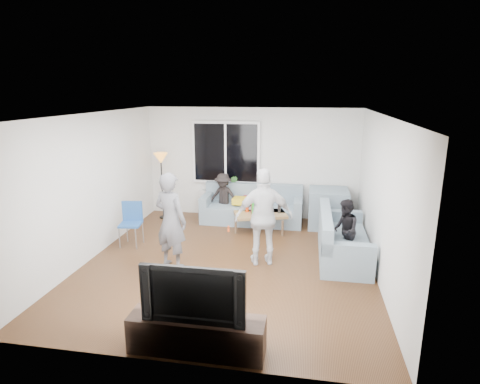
% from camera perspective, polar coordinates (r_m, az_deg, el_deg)
% --- Properties ---
extents(floor, '(5.00, 5.50, 0.04)m').
position_cam_1_polar(floor, '(7.21, -1.62, -10.20)').
color(floor, '#56351C').
rests_on(floor, ground).
extents(ceiling, '(5.00, 5.50, 0.04)m').
position_cam_1_polar(ceiling, '(6.56, -1.79, 11.24)').
color(ceiling, white).
rests_on(ceiling, ground).
extents(wall_back, '(5.00, 0.04, 2.60)m').
position_cam_1_polar(wall_back, '(9.43, 1.65, 4.16)').
color(wall_back, silver).
rests_on(wall_back, ground).
extents(wall_front, '(5.00, 0.04, 2.60)m').
position_cam_1_polar(wall_front, '(4.23, -9.28, -9.28)').
color(wall_front, silver).
rests_on(wall_front, ground).
extents(wall_left, '(0.04, 5.50, 2.60)m').
position_cam_1_polar(wall_left, '(7.66, -20.50, 0.81)').
color(wall_left, silver).
rests_on(wall_left, ground).
extents(wall_right, '(0.04, 5.50, 2.60)m').
position_cam_1_polar(wall_right, '(6.75, 19.78, -0.90)').
color(wall_right, silver).
rests_on(wall_right, ground).
extents(window_frame, '(1.62, 0.06, 1.47)m').
position_cam_1_polar(window_frame, '(9.42, -2.04, 5.69)').
color(window_frame, white).
rests_on(window_frame, wall_back).
extents(window_glass, '(1.50, 0.02, 1.35)m').
position_cam_1_polar(window_glass, '(9.38, -2.09, 5.65)').
color(window_glass, black).
rests_on(window_glass, window_frame).
extents(window_mullion, '(0.05, 0.03, 1.35)m').
position_cam_1_polar(window_mullion, '(9.37, -2.10, 5.64)').
color(window_mullion, white).
rests_on(window_mullion, window_frame).
extents(radiator, '(1.30, 0.12, 0.62)m').
position_cam_1_polar(radiator, '(9.65, -2.02, -1.65)').
color(radiator, silver).
rests_on(radiator, floor).
extents(potted_plant, '(0.22, 0.18, 0.39)m').
position_cam_1_polar(potted_plant, '(9.46, -1.00, 1.19)').
color(potted_plant, '#2F6227').
rests_on(potted_plant, radiator).
extents(vase, '(0.18, 0.18, 0.16)m').
position_cam_1_polar(vase, '(9.53, -2.51, 0.58)').
color(vase, white).
rests_on(vase, radiator).
extents(sofa_back_section, '(2.30, 0.85, 0.85)m').
position_cam_1_polar(sofa_back_section, '(9.14, 1.70, -1.81)').
color(sofa_back_section, slate).
rests_on(sofa_back_section, floor).
extents(sofa_right_section, '(2.00, 0.85, 0.85)m').
position_cam_1_polar(sofa_right_section, '(7.49, 14.69, -6.04)').
color(sofa_right_section, slate).
rests_on(sofa_right_section, floor).
extents(sofa_corner, '(0.85, 0.85, 0.85)m').
position_cam_1_polar(sofa_corner, '(9.07, 12.53, -2.29)').
color(sofa_corner, slate).
rests_on(sofa_corner, floor).
extents(cushion_yellow, '(0.40, 0.34, 0.14)m').
position_cam_1_polar(cushion_yellow, '(9.13, 0.19, -1.26)').
color(cushion_yellow, gold).
rests_on(cushion_yellow, sofa_back_section).
extents(cushion_red, '(0.43, 0.39, 0.13)m').
position_cam_1_polar(cushion_red, '(9.19, 1.25, -1.18)').
color(cushion_red, maroon).
rests_on(cushion_red, sofa_back_section).
extents(coffee_table, '(1.23, 0.91, 0.40)m').
position_cam_1_polar(coffee_table, '(8.66, 2.93, -4.33)').
color(coffee_table, '#977549').
rests_on(coffee_table, floor).
extents(pitcher, '(0.17, 0.17, 0.17)m').
position_cam_1_polar(pitcher, '(8.58, 2.17, -2.50)').
color(pitcher, maroon).
rests_on(pitcher, coffee_table).
extents(side_chair, '(0.46, 0.46, 0.86)m').
position_cam_1_polar(side_chair, '(8.07, -15.45, -4.55)').
color(side_chair, '#214F93').
rests_on(side_chair, floor).
extents(floor_lamp, '(0.32, 0.32, 1.56)m').
position_cam_1_polar(floor_lamp, '(9.54, -11.13, 0.82)').
color(floor_lamp, orange).
rests_on(floor_lamp, floor).
extents(player_left, '(0.71, 0.59, 1.68)m').
position_cam_1_polar(player_left, '(6.84, -9.93, -4.09)').
color(player_left, '#515156').
rests_on(player_left, floor).
extents(player_right, '(1.08, 0.66, 1.71)m').
position_cam_1_polar(player_right, '(6.87, 3.47, -3.64)').
color(player_right, silver).
rests_on(player_right, floor).
extents(spectator_right, '(0.48, 0.59, 1.12)m').
position_cam_1_polar(spectator_right, '(7.34, 14.83, -5.35)').
color(spectator_right, black).
rests_on(spectator_right, floor).
extents(spectator_back, '(0.79, 0.55, 1.12)m').
position_cam_1_polar(spectator_back, '(9.25, -2.43, -0.74)').
color(spectator_back, black).
rests_on(spectator_back, floor).
extents(tv_console, '(1.60, 0.40, 0.44)m').
position_cam_1_polar(tv_console, '(4.94, -6.23, -19.70)').
color(tv_console, '#322119').
rests_on(tv_console, floor).
extents(television, '(1.20, 0.16, 0.69)m').
position_cam_1_polar(television, '(4.65, -6.42, -13.92)').
color(television, black).
rests_on(television, tv_console).
extents(bottle_c, '(0.07, 0.07, 0.18)m').
position_cam_1_polar(bottle_c, '(8.72, 3.58, -2.19)').
color(bottle_c, black).
rests_on(bottle_c, coffee_table).
extents(bottle_d, '(0.07, 0.07, 0.24)m').
position_cam_1_polar(bottle_d, '(8.42, 4.41, -2.62)').
color(bottle_d, orange).
rests_on(bottle_d, coffee_table).
extents(bottle_e, '(0.07, 0.07, 0.21)m').
position_cam_1_polar(bottle_e, '(8.63, 5.68, -2.33)').
color(bottle_e, black).
rests_on(bottle_e, coffee_table).
extents(bottle_b, '(0.08, 0.08, 0.27)m').
position_cam_1_polar(bottle_b, '(8.49, 1.94, -2.32)').
color(bottle_b, '#1C9C21').
rests_on(bottle_b, coffee_table).
extents(bottle_a, '(0.07, 0.07, 0.19)m').
position_cam_1_polar(bottle_a, '(8.65, 1.03, -2.26)').
color(bottle_a, red).
rests_on(bottle_a, coffee_table).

